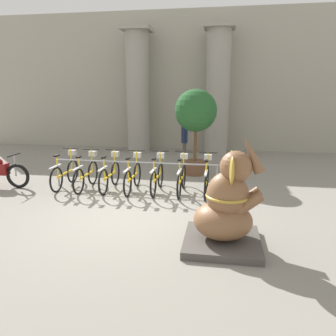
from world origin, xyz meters
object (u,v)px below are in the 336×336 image
(bicycle_1, at_px, (86,174))
(bicycle_5, at_px, (182,178))
(bicycle_0, at_px, (65,173))
(elephant_statue, at_px, (226,209))
(bicycle_2, at_px, (110,175))
(person_pedestrian, at_px, (185,138))
(bicycle_3, at_px, (133,176))
(bicycle_4, at_px, (157,176))
(bicycle_6, at_px, (207,179))
(potted_tree, at_px, (196,116))

(bicycle_1, xyz_separation_m, bicycle_5, (2.59, 0.05, 0.00))
(bicycle_0, xyz_separation_m, elephant_statue, (4.35, -2.90, 0.25))
(bicycle_2, bearing_deg, bicycle_5, 0.05)
(bicycle_2, height_order, person_pedestrian, person_pedestrian)
(bicycle_2, distance_m, elephant_statue, 4.20)
(bicycle_0, distance_m, bicycle_3, 1.95)
(bicycle_4, bearing_deg, bicycle_5, -0.66)
(bicycle_1, height_order, elephant_statue, elephant_statue)
(bicycle_1, relative_size, bicycle_6, 1.00)
(person_pedestrian, xyz_separation_m, potted_tree, (0.51, -1.56, 0.93))
(elephant_statue, height_order, person_pedestrian, elephant_statue)
(bicycle_5, distance_m, bicycle_6, 0.65)
(person_pedestrian, height_order, potted_tree, potted_tree)
(bicycle_1, distance_m, bicycle_3, 1.30)
(bicycle_6, relative_size, person_pedestrian, 1.04)
(bicycle_6, height_order, potted_tree, potted_tree)
(bicycle_2, bearing_deg, bicycle_1, -175.68)
(bicycle_1, distance_m, bicycle_2, 0.65)
(bicycle_0, bearing_deg, bicycle_1, -6.30)
(bicycle_0, bearing_deg, bicycle_5, -0.37)
(bicycle_5, xyz_separation_m, potted_tree, (0.17, 2.05, 1.46))
(bicycle_0, xyz_separation_m, person_pedestrian, (2.90, 3.58, 0.53))
(bicycle_4, distance_m, potted_tree, 2.64)
(elephant_statue, bearing_deg, bicycle_5, 111.12)
(bicycle_0, bearing_deg, bicycle_2, -1.00)
(bicycle_5, bearing_deg, bicycle_6, -1.97)
(bicycle_4, bearing_deg, elephant_statue, -58.62)
(bicycle_6, bearing_deg, person_pedestrian, 105.27)
(bicycle_4, bearing_deg, bicycle_6, -1.32)
(bicycle_1, height_order, bicycle_5, same)
(bicycle_0, xyz_separation_m, bicycle_6, (3.89, -0.04, 0.00))
(bicycle_4, height_order, person_pedestrian, person_pedestrian)
(bicycle_5, height_order, potted_tree, potted_tree)
(bicycle_1, bearing_deg, elephant_statue, -37.34)
(bicycle_4, xyz_separation_m, elephant_statue, (1.76, -2.88, 0.25))
(bicycle_2, bearing_deg, bicycle_4, 0.41)
(bicycle_0, bearing_deg, elephant_statue, -33.65)
(bicycle_3, bearing_deg, bicycle_0, 178.25)
(bicycle_5, relative_size, bicycle_6, 1.00)
(bicycle_3, distance_m, elephant_statue, 3.73)
(bicycle_5, distance_m, person_pedestrian, 3.66)
(bicycle_1, bearing_deg, bicycle_4, 1.72)
(bicycle_2, relative_size, bicycle_4, 1.00)
(elephant_statue, bearing_deg, bicycle_3, 130.31)
(bicycle_6, xyz_separation_m, potted_tree, (-0.48, 2.07, 1.46))
(bicycle_1, relative_size, person_pedestrian, 1.04)
(bicycle_5, relative_size, elephant_statue, 0.84)
(bicycle_5, xyz_separation_m, elephant_statue, (1.11, -2.88, 0.25))
(person_pedestrian, bearing_deg, bicycle_6, -74.73)
(bicycle_2, xyz_separation_m, bicycle_3, (0.65, -0.04, 0.00))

